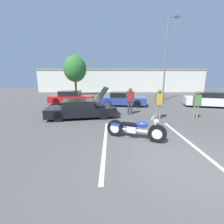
{
  "coord_description": "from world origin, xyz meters",
  "views": [
    {
      "loc": [
        -2.07,
        -3.84,
        2.34
      ],
      "look_at": [
        -2.02,
        3.29,
        0.8
      ],
      "focal_mm": 24.0,
      "sensor_mm": 36.0,
      "label": 1
    }
  ],
  "objects_px": {
    "parked_car_right_row": "(212,100)",
    "spectator_near_motorcycle": "(197,103)",
    "parked_car_left_row": "(72,98)",
    "spectator_by_show_car": "(130,99)",
    "parked_car_mid_row": "(123,99)",
    "spectator_midground": "(159,102)",
    "motorcycle": "(135,129)",
    "show_car_hood_open": "(82,109)",
    "tree_background": "(75,69)",
    "light_pole": "(166,56)"
  },
  "relations": [
    {
      "from": "show_car_hood_open",
      "to": "parked_car_mid_row",
      "type": "height_order",
      "value": "show_car_hood_open"
    },
    {
      "from": "parked_car_mid_row",
      "to": "spectator_near_motorcycle",
      "type": "xyz_separation_m",
      "value": [
        4.08,
        -4.82,
        0.4
      ]
    },
    {
      "from": "tree_background",
      "to": "show_car_hood_open",
      "type": "distance_m",
      "value": 14.81
    },
    {
      "from": "parked_car_mid_row",
      "to": "spectator_by_show_car",
      "type": "relative_size",
      "value": 2.37
    },
    {
      "from": "parked_car_right_row",
      "to": "show_car_hood_open",
      "type": "bearing_deg",
      "value": -144.25
    },
    {
      "from": "parked_car_mid_row",
      "to": "parked_car_left_row",
      "type": "xyz_separation_m",
      "value": [
        -4.95,
        1.04,
        0.02
      ]
    },
    {
      "from": "spectator_near_motorcycle",
      "to": "spectator_midground",
      "type": "distance_m",
      "value": 2.3
    },
    {
      "from": "spectator_near_motorcycle",
      "to": "show_car_hood_open",
      "type": "bearing_deg",
      "value": 176.21
    },
    {
      "from": "tree_background",
      "to": "spectator_by_show_car",
      "type": "bearing_deg",
      "value": -63.23
    },
    {
      "from": "show_car_hood_open",
      "to": "spectator_near_motorcycle",
      "type": "distance_m",
      "value": 7.05
    },
    {
      "from": "motorcycle",
      "to": "spectator_midground",
      "type": "relative_size",
      "value": 1.28
    },
    {
      "from": "show_car_hood_open",
      "to": "parked_car_left_row",
      "type": "xyz_separation_m",
      "value": [
        -2.01,
        5.4,
        0.07
      ]
    },
    {
      "from": "motorcycle",
      "to": "show_car_hood_open",
      "type": "distance_m",
      "value": 4.6
    },
    {
      "from": "light_pole",
      "to": "spectator_midground",
      "type": "xyz_separation_m",
      "value": [
        -3.15,
        -8.23,
        -3.74
      ]
    },
    {
      "from": "tree_background",
      "to": "spectator_by_show_car",
      "type": "xyz_separation_m",
      "value": [
        6.68,
        -13.24,
        -2.83
      ]
    },
    {
      "from": "tree_background",
      "to": "parked_car_left_row",
      "type": "xyz_separation_m",
      "value": [
        1.52,
        -8.57,
        -3.32
      ]
    },
    {
      "from": "parked_car_right_row",
      "to": "spectator_midground",
      "type": "xyz_separation_m",
      "value": [
        -6.02,
        -4.16,
        0.45
      ]
    },
    {
      "from": "spectator_by_show_car",
      "to": "spectator_midground",
      "type": "height_order",
      "value": "spectator_by_show_car"
    },
    {
      "from": "parked_car_left_row",
      "to": "spectator_near_motorcycle",
      "type": "distance_m",
      "value": 10.77
    },
    {
      "from": "light_pole",
      "to": "motorcycle",
      "type": "height_order",
      "value": "light_pole"
    },
    {
      "from": "show_car_hood_open",
      "to": "parked_car_left_row",
      "type": "relative_size",
      "value": 1.07
    },
    {
      "from": "parked_car_mid_row",
      "to": "parked_car_right_row",
      "type": "xyz_separation_m",
      "value": [
        7.8,
        -0.71,
        0.02
      ]
    },
    {
      "from": "spectator_near_motorcycle",
      "to": "spectator_by_show_car",
      "type": "relative_size",
      "value": 0.92
    },
    {
      "from": "motorcycle",
      "to": "spectator_near_motorcycle",
      "type": "xyz_separation_m",
      "value": [
        4.2,
        3.16,
        0.58
      ]
    },
    {
      "from": "motorcycle",
      "to": "parked_car_right_row",
      "type": "height_order",
      "value": "parked_car_right_row"
    },
    {
      "from": "light_pole",
      "to": "tree_background",
      "type": "height_order",
      "value": "light_pole"
    },
    {
      "from": "parked_car_left_row",
      "to": "spectator_by_show_car",
      "type": "xyz_separation_m",
      "value": [
        5.16,
        -4.67,
        0.49
      ]
    },
    {
      "from": "parked_car_left_row",
      "to": "spectator_midground",
      "type": "distance_m",
      "value": 8.97
    },
    {
      "from": "light_pole",
      "to": "tree_background",
      "type": "xyz_separation_m",
      "value": [
        -11.39,
        6.26,
        -0.87
      ]
    },
    {
      "from": "light_pole",
      "to": "show_car_hood_open",
      "type": "relative_size",
      "value": 1.98
    },
    {
      "from": "motorcycle",
      "to": "spectator_near_motorcycle",
      "type": "distance_m",
      "value": 5.29
    },
    {
      "from": "spectator_near_motorcycle",
      "to": "tree_background",
      "type": "bearing_deg",
      "value": 126.13
    },
    {
      "from": "parked_car_right_row",
      "to": "spectator_near_motorcycle",
      "type": "xyz_separation_m",
      "value": [
        -3.72,
        -4.11,
        0.39
      ]
    },
    {
      "from": "light_pole",
      "to": "parked_car_right_row",
      "type": "bearing_deg",
      "value": -54.79
    },
    {
      "from": "spectator_midground",
      "to": "parked_car_right_row",
      "type": "bearing_deg",
      "value": 34.67
    },
    {
      "from": "parked_car_left_row",
      "to": "spectator_by_show_car",
      "type": "relative_size",
      "value": 2.27
    },
    {
      "from": "light_pole",
      "to": "motorcycle",
      "type": "bearing_deg",
      "value": -114.01
    },
    {
      "from": "parked_car_mid_row",
      "to": "parked_car_left_row",
      "type": "bearing_deg",
      "value": 176.56
    },
    {
      "from": "parked_car_left_row",
      "to": "show_car_hood_open",
      "type": "bearing_deg",
      "value": -68.99
    },
    {
      "from": "parked_car_left_row",
      "to": "spectator_by_show_car",
      "type": "bearing_deg",
      "value": -41.51
    },
    {
      "from": "spectator_by_show_car",
      "to": "motorcycle",
      "type": "bearing_deg",
      "value": -94.45
    },
    {
      "from": "parked_car_left_row",
      "to": "spectator_midground",
      "type": "bearing_deg",
      "value": -40.73
    },
    {
      "from": "show_car_hood_open",
      "to": "spectator_by_show_car",
      "type": "height_order",
      "value": "show_car_hood_open"
    },
    {
      "from": "show_car_hood_open",
      "to": "parked_car_mid_row",
      "type": "bearing_deg",
      "value": 45.0
    },
    {
      "from": "motorcycle",
      "to": "spectator_by_show_car",
      "type": "height_order",
      "value": "spectator_by_show_car"
    },
    {
      "from": "parked_car_right_row",
      "to": "parked_car_left_row",
      "type": "relative_size",
      "value": 1.17
    },
    {
      "from": "parked_car_mid_row",
      "to": "spectator_by_show_car",
      "type": "xyz_separation_m",
      "value": [
        0.22,
        -3.63,
        0.51
      ]
    },
    {
      "from": "parked_car_mid_row",
      "to": "parked_car_left_row",
      "type": "height_order",
      "value": "parked_car_left_row"
    },
    {
      "from": "show_car_hood_open",
      "to": "spectator_near_motorcycle",
      "type": "bearing_deg",
      "value": -14.81
    },
    {
      "from": "spectator_near_motorcycle",
      "to": "motorcycle",
      "type": "bearing_deg",
      "value": -143.02
    }
  ]
}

